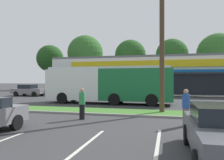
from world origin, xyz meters
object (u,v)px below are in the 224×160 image
object	(u,v)px
city_bus	(108,84)
pedestrian_by_pole	(82,104)
utility_pole	(160,20)
car_4	(29,90)
pedestrian_mid	(186,108)

from	to	relation	value
city_bus	pedestrian_by_pole	bearing A→B (deg)	95.79
utility_pole	city_bus	xyz separation A→B (m)	(-4.62, 4.88, -4.03)
utility_pole	car_4	world-z (taller)	utility_pole
utility_pole	city_bus	bearing A→B (deg)	133.41
city_bus	utility_pole	bearing A→B (deg)	134.30
utility_pole	pedestrian_by_pole	distance (m)	7.02
car_4	pedestrian_mid	distance (m)	23.72
car_4	pedestrian_mid	size ratio (longest dim) A/B	2.56
car_4	utility_pole	bearing A→B (deg)	-33.41
car_4	pedestrian_mid	world-z (taller)	pedestrian_mid
city_bus	pedestrian_mid	distance (m)	10.25
pedestrian_by_pole	car_4	bearing A→B (deg)	113.22
city_bus	car_4	size ratio (longest dim) A/B	2.61
car_4	pedestrian_by_pole	world-z (taller)	pedestrian_by_pole
utility_pole	city_bus	distance (m)	7.84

